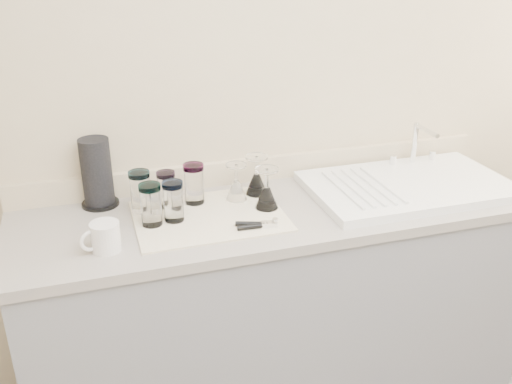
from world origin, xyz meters
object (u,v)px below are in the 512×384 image
object	(u,v)px
goblet_back_left	(237,187)
can_opener	(257,225)
tumbler_purple	(194,183)
goblet_back_right	(257,181)
sink_unit	(408,185)
paper_towel_roll	(97,174)
white_mug	(105,237)
tumbler_cyan	(167,189)
goblet_front_right	(267,195)
tumbler_magenta	(151,204)
tumbler_teal	(140,191)
tumbler_blue	(173,201)

from	to	relation	value
goblet_back_left	can_opener	bearing A→B (deg)	-89.31
tumbler_purple	goblet_back_right	bearing A→B (deg)	1.99
sink_unit	paper_towel_roll	world-z (taller)	paper_towel_roll
goblet_back_left	white_mug	size ratio (longest dim) A/B	1.00
can_opener	white_mug	size ratio (longest dim) A/B	1.01
goblet_back_right	can_opener	size ratio (longest dim) A/B	1.08
sink_unit	goblet_back_right	bearing A→B (deg)	168.07
goblet_back_left	paper_towel_roll	xyz separation A→B (m)	(-0.52, 0.12, 0.07)
sink_unit	tumbler_cyan	distance (m)	0.99
can_opener	paper_towel_roll	xyz separation A→B (m)	(-0.52, 0.38, 0.11)
goblet_back_right	tumbler_cyan	bearing A→B (deg)	-178.22
goblet_front_right	white_mug	bearing A→B (deg)	-167.23
tumbler_magenta	paper_towel_roll	world-z (taller)	paper_towel_roll
tumbler_cyan	white_mug	size ratio (longest dim) A/B	0.96
tumbler_teal	sink_unit	bearing A→B (deg)	-5.86
sink_unit	goblet_front_right	world-z (taller)	sink_unit
tumbler_blue	can_opener	size ratio (longest dim) A/B	1.02
tumbler_teal	goblet_back_right	xyz separation A→B (m)	(0.46, 0.02, -0.03)
tumbler_purple	goblet_back_left	xyz separation A→B (m)	(0.17, -0.02, -0.03)
tumbler_cyan	tumbler_purple	world-z (taller)	tumbler_purple
paper_towel_roll	can_opener	bearing A→B (deg)	-36.02
tumbler_teal	tumbler_cyan	xyz separation A→B (m)	(0.10, 0.01, -0.01)
tumbler_magenta	goblet_back_left	world-z (taller)	tumbler_magenta
tumbler_teal	paper_towel_roll	world-z (taller)	paper_towel_roll
tumbler_cyan	paper_towel_roll	xyz separation A→B (m)	(-0.25, 0.11, 0.05)
tumbler_purple	paper_towel_roll	size ratio (longest dim) A/B	0.59
tumbler_blue	goblet_front_right	bearing A→B (deg)	0.05
tumbler_teal	tumbler_magenta	distance (m)	0.13
tumbler_cyan	goblet_back_right	size ratio (longest dim) A/B	0.88
sink_unit	tumbler_purple	xyz separation A→B (m)	(-0.87, 0.12, 0.07)
tumbler_purple	goblet_front_right	bearing A→B (deg)	-26.74
tumbler_magenta	sink_unit	bearing A→B (deg)	0.86
tumbler_teal	goblet_back_left	bearing A→B (deg)	-0.85
tumbler_blue	can_opener	xyz separation A→B (m)	(0.27, -0.15, -0.07)
goblet_front_right	white_mug	distance (m)	0.63
tumbler_magenta	paper_towel_roll	xyz separation A→B (m)	(-0.17, 0.24, 0.04)
goblet_back_right	goblet_front_right	bearing A→B (deg)	-91.18
tumbler_magenta	goblet_front_right	bearing A→B (deg)	1.25
tumbler_purple	can_opener	xyz separation A→B (m)	(0.17, -0.27, -0.07)
sink_unit	tumbler_purple	world-z (taller)	sink_unit
tumbler_teal	white_mug	xyz separation A→B (m)	(-0.15, -0.26, -0.04)
tumbler_cyan	paper_towel_roll	distance (m)	0.27
sink_unit	tumbler_magenta	bearing A→B (deg)	-179.14
goblet_back_left	white_mug	distance (m)	0.58
tumbler_cyan	goblet_back_right	xyz separation A→B (m)	(0.36, 0.01, -0.02)
white_mug	paper_towel_roll	world-z (taller)	paper_towel_roll
sink_unit	tumbler_blue	distance (m)	0.98
goblet_front_right	tumbler_cyan	bearing A→B (deg)	160.85
goblet_back_left	goblet_front_right	xyz separation A→B (m)	(0.09, -0.11, 0.00)
goblet_back_left	goblet_front_right	bearing A→B (deg)	-51.70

